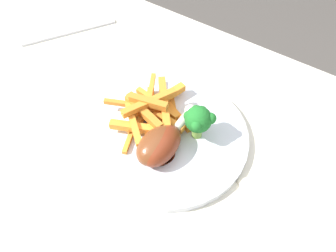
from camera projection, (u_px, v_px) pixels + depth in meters
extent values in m
cube|color=silver|center=(126.00, 154.00, 0.54)|extent=(0.95, 0.67, 0.03)
cylinder|color=#ACA695|center=(89.00, 96.00, 1.12)|extent=(0.06, 0.06, 0.72)
cylinder|color=silver|center=(168.00, 136.00, 0.54)|extent=(0.25, 0.25, 0.01)
cylinder|color=#84B348|center=(197.00, 130.00, 0.52)|extent=(0.02, 0.02, 0.02)
sphere|color=#1F7428|center=(198.00, 119.00, 0.50)|extent=(0.04, 0.04, 0.04)
sphere|color=#1F7428|center=(201.00, 112.00, 0.51)|extent=(0.02, 0.02, 0.02)
sphere|color=#1F7428|center=(196.00, 126.00, 0.49)|extent=(0.02, 0.02, 0.02)
sphere|color=#1F7428|center=(202.00, 114.00, 0.51)|extent=(0.01, 0.01, 0.01)
sphere|color=#1F7428|center=(189.00, 116.00, 0.51)|extent=(0.02, 0.02, 0.02)
sphere|color=#1F7428|center=(210.00, 118.00, 0.50)|extent=(0.02, 0.02, 0.02)
sphere|color=#1F7428|center=(196.00, 110.00, 0.50)|extent=(0.01, 0.01, 0.01)
cube|color=orange|center=(149.00, 113.00, 0.55)|extent=(0.07, 0.09, 0.01)
cube|color=orange|center=(164.00, 103.00, 0.54)|extent=(0.07, 0.09, 0.01)
cube|color=orange|center=(148.00, 102.00, 0.52)|extent=(0.06, 0.03, 0.01)
cube|color=orange|center=(174.00, 112.00, 0.55)|extent=(0.08, 0.04, 0.01)
cube|color=orange|center=(135.00, 128.00, 0.52)|extent=(0.07, 0.04, 0.01)
cube|color=orange|center=(150.00, 103.00, 0.53)|extent=(0.05, 0.09, 0.01)
cube|color=orange|center=(135.00, 125.00, 0.51)|extent=(0.07, 0.06, 0.01)
cube|color=orange|center=(133.00, 105.00, 0.54)|extent=(0.09, 0.04, 0.01)
cube|color=orange|center=(150.00, 94.00, 0.56)|extent=(0.05, 0.08, 0.01)
cube|color=orange|center=(174.00, 112.00, 0.55)|extent=(0.06, 0.07, 0.01)
cube|color=orange|center=(147.00, 109.00, 0.56)|extent=(0.08, 0.02, 0.01)
cube|color=orange|center=(146.00, 113.00, 0.52)|extent=(0.08, 0.03, 0.01)
cube|color=orange|center=(157.00, 101.00, 0.55)|extent=(0.04, 0.11, 0.01)
cube|color=orange|center=(158.00, 116.00, 0.54)|extent=(0.09, 0.01, 0.01)
cube|color=orange|center=(155.00, 102.00, 0.55)|extent=(0.09, 0.02, 0.01)
cube|color=orange|center=(148.00, 112.00, 0.55)|extent=(0.11, 0.04, 0.01)
cube|color=orange|center=(134.00, 127.00, 0.54)|extent=(0.04, 0.09, 0.01)
cube|color=orange|center=(148.00, 114.00, 0.54)|extent=(0.02, 0.09, 0.01)
cylinder|color=#4F2211|center=(159.00, 153.00, 0.51)|extent=(0.05, 0.05, 0.00)
ellipsoid|color=brown|center=(158.00, 145.00, 0.49)|extent=(0.06, 0.08, 0.04)
cylinder|color=beige|center=(185.00, 120.00, 0.53)|extent=(0.02, 0.04, 0.01)
sphere|color=silver|center=(193.00, 112.00, 0.53)|extent=(0.02, 0.02, 0.02)
cylinder|color=#561B0E|center=(162.00, 153.00, 0.51)|extent=(0.04, 0.04, 0.00)
ellipsoid|color=maroon|center=(162.00, 146.00, 0.49)|extent=(0.05, 0.08, 0.04)
cylinder|color=beige|center=(184.00, 119.00, 0.53)|extent=(0.01, 0.04, 0.01)
sphere|color=silver|center=(190.00, 110.00, 0.54)|extent=(0.02, 0.02, 0.02)
cube|color=silver|center=(69.00, 32.00, 0.70)|extent=(0.11, 0.17, 0.00)
cube|color=beige|center=(316.00, 208.00, 0.47)|extent=(0.22, 0.22, 0.00)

